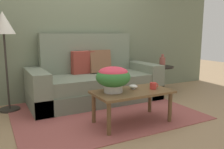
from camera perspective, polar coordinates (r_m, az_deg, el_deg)
The scene contains 11 objects.
ground_plane at distance 3.46m, azimuth -1.22°, elevation -9.74°, with size 14.00×14.00×0.00m, color #997A56.
wall_back at distance 4.41m, azimuth -8.72°, elevation 12.44°, with size 6.40×0.12×2.73m, color slate.
area_rug at distance 3.57m, azimuth -2.19°, elevation -9.02°, with size 2.55×2.00×0.01m, color #994C47.
couch at distance 4.08m, azimuth -4.29°, elevation -1.77°, with size 2.21×0.93×1.17m.
coffee_table at distance 3.07m, azimuth 4.96°, elevation -5.03°, with size 1.02×0.55×0.44m.
side_table at distance 4.80m, azimuth 12.05°, elevation 0.08°, with size 0.45×0.45×0.52m.
floor_lamp at distance 3.79m, azimuth -24.94°, elevation 9.77°, with size 0.34×0.34×1.48m.
potted_plant at distance 2.93m, azimuth 0.28°, elevation -0.56°, with size 0.44×0.44×0.32m.
coffee_mug at distance 3.17m, azimuth 10.03°, elevation -2.72°, with size 0.13×0.09×0.09m.
snack_bowl at distance 3.14m, azimuth 5.22°, elevation -2.94°, with size 0.12×0.12×0.06m.
table_vase at distance 4.75m, azimuth 12.18°, elevation 3.13°, with size 0.12×0.12×0.24m.
Camera 1 is at (-1.46, -2.92, 1.17)m, focal length 37.52 mm.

